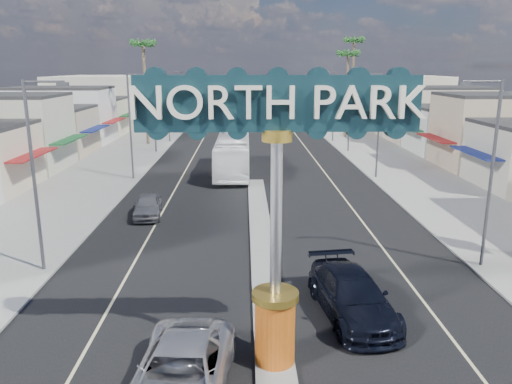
{
  "coord_description": "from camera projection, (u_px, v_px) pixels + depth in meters",
  "views": [
    {
      "loc": [
        -0.97,
        -12.51,
        9.54
      ],
      "look_at": [
        -0.41,
        10.58,
        3.71
      ],
      "focal_mm": 35.0,
      "sensor_mm": 36.0,
      "label": 1
    }
  ],
  "objects": [
    {
      "name": "ground",
      "position": [
        255.0,
        179.0,
        43.56
      ],
      "size": [
        160.0,
        160.0,
        0.0
      ],
      "primitive_type": "plane",
      "color": "gray",
      "rests_on": "ground"
    },
    {
      "name": "road",
      "position": [
        255.0,
        179.0,
        43.56
      ],
      "size": [
        20.0,
        120.0,
        0.01
      ],
      "primitive_type": "cube",
      "color": "black",
      "rests_on": "ground"
    },
    {
      "name": "median_island",
      "position": [
        262.0,
        240.0,
        28.04
      ],
      "size": [
        1.3,
        30.0,
        0.16
      ],
      "primitive_type": "cube",
      "color": "gray",
      "rests_on": "ground"
    },
    {
      "name": "sidewalk_left",
      "position": [
        94.0,
        179.0,
        43.22
      ],
      "size": [
        8.0,
        120.0,
        0.12
      ],
      "primitive_type": "cube",
      "color": "gray",
      "rests_on": "ground"
    },
    {
      "name": "sidewalk_right",
      "position": [
        414.0,
        177.0,
        43.88
      ],
      "size": [
        8.0,
        120.0,
        0.12
      ],
      "primitive_type": "cube",
      "color": "gray",
      "rests_on": "ground"
    },
    {
      "name": "storefront_row_left",
      "position": [
        35.0,
        128.0,
        54.87
      ],
      "size": [
        12.0,
        42.0,
        6.0
      ],
      "primitive_type": "cube",
      "color": "beige",
      "rests_on": "ground"
    },
    {
      "name": "storefront_row_right",
      "position": [
        466.0,
        126.0,
        56.0
      ],
      "size": [
        12.0,
        42.0,
        6.0
      ],
      "primitive_type": "cube",
      "color": "#B7B29E",
      "rests_on": "ground"
    },
    {
      "name": "backdrop_far_left",
      "position": [
        122.0,
        100.0,
        85.69
      ],
      "size": [
        20.0,
        20.0,
        8.0
      ],
      "primitive_type": "cube",
      "color": "#B7B29E",
      "rests_on": "ground"
    },
    {
      "name": "backdrop_far_right",
      "position": [
        376.0,
        99.0,
        86.72
      ],
      "size": [
        20.0,
        20.0,
        8.0
      ],
      "primitive_type": "cube",
      "color": "beige",
      "rests_on": "ground"
    },
    {
      "name": "gateway_sign",
      "position": [
        276.0,
        191.0,
        14.95
      ],
      "size": [
        8.2,
        1.5,
        9.15
      ],
      "color": "#BC4C0E",
      "rests_on": "median_island"
    },
    {
      "name": "traffic_signal_left",
      "position": [
        171.0,
        115.0,
        55.87
      ],
      "size": [
        5.09,
        0.45,
        6.0
      ],
      "color": "#47474C",
      "rests_on": "ground"
    },
    {
      "name": "traffic_signal_right",
      "position": [
        334.0,
        114.0,
        56.3
      ],
      "size": [
        5.09,
        0.45,
        6.0
      ],
      "color": "#47474C",
      "rests_on": "ground"
    },
    {
      "name": "streetlight_l_near",
      "position": [
        36.0,
        168.0,
        22.69
      ],
      "size": [
        2.03,
        0.22,
        9.0
      ],
      "color": "#47474C",
      "rests_on": "ground"
    },
    {
      "name": "streetlight_l_mid",
      "position": [
        132.0,
        121.0,
        42.08
      ],
      "size": [
        2.03,
        0.22,
        9.0
      ],
      "color": "#47474C",
      "rests_on": "ground"
    },
    {
      "name": "streetlight_l_far",
      "position": [
        169.0,
        103.0,
        63.4
      ],
      "size": [
        2.03,
        0.22,
        9.0
      ],
      "color": "#47474C",
      "rests_on": "ground"
    },
    {
      "name": "streetlight_r_near",
      "position": [
        489.0,
        166.0,
        23.18
      ],
      "size": [
        2.03,
        0.22,
        9.0
      ],
      "color": "#47474C",
      "rests_on": "ground"
    },
    {
      "name": "streetlight_r_mid",
      "position": [
        377.0,
        120.0,
        42.57
      ],
      "size": [
        2.03,
        0.22,
        9.0
      ],
      "color": "#47474C",
      "rests_on": "ground"
    },
    {
      "name": "streetlight_r_far",
      "position": [
        333.0,
        102.0,
        63.9
      ],
      "size": [
        2.03,
        0.22,
        9.0
      ],
      "color": "#47474C",
      "rests_on": "ground"
    },
    {
      "name": "palm_left_far",
      "position": [
        143.0,
        50.0,
        59.83
      ],
      "size": [
        2.6,
        2.6,
        13.1
      ],
      "color": "brown",
      "rests_on": "ground"
    },
    {
      "name": "palm_right_mid",
      "position": [
        348.0,
        58.0,
        66.48
      ],
      "size": [
        2.6,
        2.6,
        12.1
      ],
      "color": "brown",
      "rests_on": "ground"
    },
    {
      "name": "palm_right_far",
      "position": [
        354.0,
        46.0,
        71.91
      ],
      "size": [
        2.6,
        2.6,
        14.1
      ],
      "color": "brown",
      "rests_on": "ground"
    },
    {
      "name": "suv_left",
      "position": [
        181.0,
        375.0,
        14.5
      ],
      "size": [
        3.2,
        6.15,
        1.65
      ],
      "primitive_type": "imported",
      "rotation": [
        0.0,
        0.0,
        -0.08
      ],
      "color": "silver",
      "rests_on": "ground"
    },
    {
      "name": "suv_right",
      "position": [
        352.0,
        295.0,
        19.47
      ],
      "size": [
        3.19,
        6.19,
        1.72
      ],
      "primitive_type": "imported",
      "rotation": [
        0.0,
        0.0,
        0.14
      ],
      "color": "black",
      "rests_on": "ground"
    },
    {
      "name": "car_parked_left",
      "position": [
        148.0,
        206.0,
        32.5
      ],
      "size": [
        2.14,
        4.43,
        1.46
      ],
      "primitive_type": "imported",
      "rotation": [
        0.0,
        0.0,
        0.1
      ],
      "color": "slate",
      "rests_on": "ground"
    },
    {
      "name": "city_bus",
      "position": [
        233.0,
        154.0,
        45.51
      ],
      "size": [
        3.04,
        12.65,
        3.52
      ],
      "primitive_type": "imported",
      "rotation": [
        0.0,
        0.0,
        -0.01
      ],
      "color": "white",
      "rests_on": "ground"
    }
  ]
}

